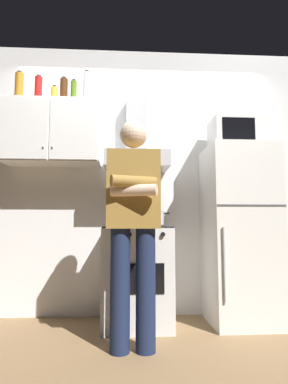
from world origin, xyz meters
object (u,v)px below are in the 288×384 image
person_standing (133,221)px  bottle_olive_oil (74,92)px  cooking_pot (152,218)px  microwave (236,134)px  upper_cabinet (53,133)px  bottle_spice_jar (54,94)px  range_hood (136,150)px  bottle_liquor_amber (19,88)px  bottle_vodka_clear (87,88)px  stove_oven (137,275)px  bottle_soda_red (38,90)px  refrigerator (240,233)px  bottle_rum_dark (64,91)px

person_standing → bottle_olive_oil: (-0.56, 0.74, 1.27)m
person_standing → cooking_pot: size_ratio=5.39×
microwave → person_standing: size_ratio=0.29×
cooking_pot → upper_cabinet: bearing=165.3°
upper_cabinet → bottle_spice_jar: size_ratio=5.63×
range_hood → microwave: (0.95, -0.11, 0.14)m
bottle_liquor_amber → microwave: bearing=-3.5°
range_hood → bottle_vodka_clear: size_ratio=2.24×
stove_oven → bottle_liquor_amber: 2.11m
range_hood → person_standing: bearing=-93.9°
microwave → bottle_vodka_clear: (-1.44, 0.11, 0.47)m
bottle_olive_oil → bottle_vodka_clear: (0.13, -0.01, 0.04)m
person_standing → cooking_pot: person_standing is taller
bottle_liquor_amber → bottle_soda_red: bearing=-6.1°
refrigerator → bottle_olive_oil: size_ratio=6.52×
refrigerator → bottle_olive_oil: bearing=175.0°
upper_cabinet → bottle_olive_oil: size_ratio=3.67×
stove_oven → person_standing: person_standing is taller
person_standing → bottle_soda_red: 1.73m
bottle_liquor_amber → bottle_vodka_clear: bottle_vodka_clear is taller
bottle_vodka_clear → refrigerator: bearing=-5.1°
person_standing → bottle_rum_dark: size_ratio=6.27×
stove_oven → cooking_pot: 0.53m
person_standing → bottle_liquor_amber: bearing=145.4°
refrigerator → bottle_rum_dark: size_ratio=6.12×
range_hood → bottle_soda_red: 1.12m
person_standing → upper_cabinet: bearing=135.7°
person_standing → bottle_olive_oil: bottle_olive_oil is taller
bottle_spice_jar → bottle_vodka_clear: size_ratio=0.48×
refrigerator → cooking_pot: (-0.82, -0.12, 0.13)m
cooking_pot → bottle_olive_oil: size_ratio=1.24×
bottle_liquor_amber → bottle_olive_oil: bearing=-1.0°
refrigerator → upper_cabinet: bearing=175.9°
stove_oven → bottle_soda_red: bearing=172.4°
range_hood → bottle_rum_dark: size_ratio=2.87×
person_standing → bottle_liquor_amber: 1.86m
cooking_pot → bottle_liquor_amber: (-1.27, 0.27, 1.27)m
range_hood → cooking_pot: size_ratio=2.46×
person_standing → bottle_liquor_amber: (-1.09, 0.75, 1.30)m
microwave → bottle_olive_oil: (-1.56, 0.12, 0.43)m
upper_cabinet → range_hood: 0.81m
microwave → bottle_spice_jar: bottle_spice_jar is taller
range_hood → cooking_pot: 0.72m
cooking_pot → bottle_vodka_clear: bottle_vodka_clear is taller
range_hood → bottle_vodka_clear: (-0.49, 0.00, 0.61)m
range_hood → bottle_liquor_amber: (-1.14, 0.02, 0.60)m
bottle_spice_jar → bottle_vodka_clear: (0.30, 0.03, 0.09)m
bottle_liquor_amber → bottle_rum_dark: bearing=-2.7°
cooking_pot → bottle_olive_oil: (-0.74, 0.26, 1.23)m
range_hood → person_standing: (-0.05, -0.73, -0.70)m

